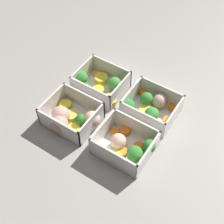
# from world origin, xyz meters

# --- Properties ---
(ground_plane) EXTENTS (4.00, 4.00, 0.00)m
(ground_plane) POSITION_xyz_m (0.00, 0.00, 0.00)
(ground_plane) COLOR gray
(container_near_left) EXTENTS (0.14, 0.14, 0.06)m
(container_near_left) POSITION_xyz_m (-0.08, -0.07, 0.02)
(container_near_left) COLOR silver
(container_near_left) RESTS_ON ground_plane
(container_near_right) EXTENTS (0.15, 0.11, 0.06)m
(container_near_right) POSITION_xyz_m (0.08, -0.06, 0.02)
(container_near_right) COLOR silver
(container_near_right) RESTS_ON ground_plane
(container_far_left) EXTENTS (0.14, 0.12, 0.06)m
(container_far_left) POSITION_xyz_m (-0.09, 0.07, 0.02)
(container_far_left) COLOR silver
(container_far_left) RESTS_ON ground_plane
(container_far_right) EXTENTS (0.14, 0.13, 0.06)m
(container_far_right) POSITION_xyz_m (0.08, 0.08, 0.02)
(container_far_right) COLOR silver
(container_far_right) RESTS_ON ground_plane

